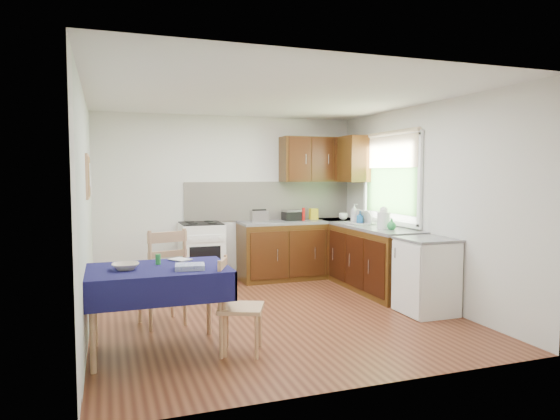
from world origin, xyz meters
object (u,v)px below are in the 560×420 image
object	(u,v)px
dining_table	(156,279)
chair_far	(163,274)
kettle	(384,219)
toaster	(259,216)
sandwich_press	(292,215)
dish_rack	(363,222)
chair_near	(236,303)

from	to	relation	value
dining_table	chair_far	size ratio (longest dim) A/B	1.23
dining_table	kettle	bearing A→B (deg)	25.17
dining_table	toaster	size ratio (longest dim) A/B	5.06
dining_table	toaster	world-z (taller)	toaster
dining_table	chair_far	world-z (taller)	chair_far
toaster	sandwich_press	size ratio (longest dim) A/B	0.90
dining_table	sandwich_press	distance (m)	3.54
toaster	kettle	distance (m)	1.89
dish_rack	chair_far	bearing A→B (deg)	175.36
chair_far	toaster	xyz separation A→B (m)	(1.61, 1.74, 0.43)
toaster	dish_rack	size ratio (longest dim) A/B	0.58
chair_far	sandwich_press	distance (m)	2.90
sandwich_press	dish_rack	bearing A→B (deg)	-56.70
toaster	sandwich_press	xyz separation A→B (m)	(0.58, 0.11, -0.01)
kettle	toaster	bearing A→B (deg)	134.27
dining_table	sandwich_press	xyz separation A→B (m)	(2.33, 2.65, 0.30)
chair_far	kettle	size ratio (longest dim) A/B	3.58
kettle	sandwich_press	bearing A→B (deg)	116.84
chair_far	sandwich_press	world-z (taller)	sandwich_press
chair_near	toaster	size ratio (longest dim) A/B	3.43
toaster	kettle	xyz separation A→B (m)	(1.32, -1.35, 0.04)
dining_table	dish_rack	bearing A→B (deg)	33.88
kettle	dish_rack	bearing A→B (deg)	88.10
chair_far	sandwich_press	xyz separation A→B (m)	(2.18, 1.86, 0.43)
chair_near	dish_rack	xyz separation A→B (m)	(2.41, 2.03, 0.46)
toaster	chair_far	bearing A→B (deg)	-154.01
chair_near	kettle	bearing A→B (deg)	-35.95
sandwich_press	dish_rack	distance (m)	1.17
dish_rack	chair_near	bearing A→B (deg)	-162.84
chair_far	chair_near	world-z (taller)	chair_far
sandwich_press	toaster	bearing A→B (deg)	-176.25
sandwich_press	kettle	xyz separation A→B (m)	(0.74, -1.47, 0.05)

